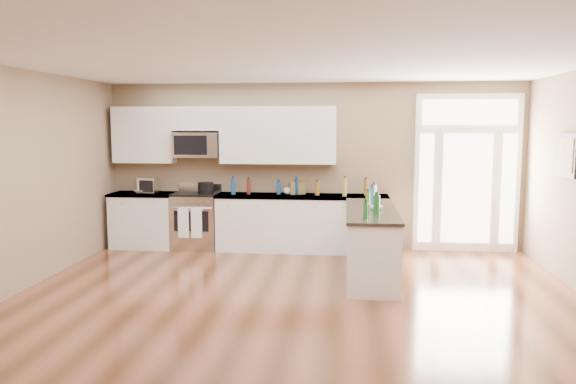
{
  "coord_description": "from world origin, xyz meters",
  "views": [
    {
      "loc": [
        0.58,
        -5.51,
        2.1
      ],
      "look_at": [
        -0.21,
        2.0,
        1.19
      ],
      "focal_mm": 35.0,
      "sensor_mm": 36.0,
      "label": 1
    }
  ],
  "objects": [
    {
      "name": "toaster_oven",
      "position": [
        -2.78,
        3.69,
        1.07
      ],
      "size": [
        0.33,
        0.27,
        0.26
      ],
      "primitive_type": "cube",
      "rotation": [
        0.0,
        0.0,
        -0.11
      ],
      "color": "silver",
      "rests_on": "back_cabinet_left"
    },
    {
      "name": "kitchen_range",
      "position": [
        -1.96,
        3.69,
        0.48
      ],
      "size": [
        0.76,
        0.68,
        1.08
      ],
      "color": "silver",
      "rests_on": "ground"
    },
    {
      "name": "ground",
      "position": [
        0.0,
        0.0,
        0.0
      ],
      "size": [
        8.0,
        8.0,
        0.0
      ],
      "primitive_type": "plane",
      "color": "#4D2A15"
    },
    {
      "name": "peninsula_cabinet",
      "position": [
        0.93,
        2.24,
        0.43
      ],
      "size": [
        0.69,
        2.32,
        0.94
      ],
      "color": "white",
      "rests_on": "ground"
    },
    {
      "name": "room_shell",
      "position": [
        0.0,
        0.0,
        1.71
      ],
      "size": [
        8.0,
        8.0,
        8.0
      ],
      "color": "#897257",
      "rests_on": "ground"
    },
    {
      "name": "stockpot",
      "position": [
        -1.77,
        3.64,
        1.05
      ],
      "size": [
        0.34,
        0.34,
        0.2
      ],
      "primitive_type": "cylinder",
      "rotation": [
        0.0,
        0.0,
        0.33
      ],
      "color": "black",
      "rests_on": "kitchen_range"
    },
    {
      "name": "cardboard_box",
      "position": [
        -0.25,
        3.81,
        1.04
      ],
      "size": [
        0.3,
        0.25,
        0.21
      ],
      "primitive_type": "cube",
      "rotation": [
        0.0,
        0.0,
        0.31
      ],
      "color": "brown",
      "rests_on": "back_cabinet_right"
    },
    {
      "name": "upper_cabinet_right",
      "position": [
        -0.57,
        3.83,
        1.93
      ],
      "size": [
        1.94,
        0.33,
        0.95
      ],
      "primitive_type": "cube",
      "color": "white",
      "rests_on": "room_shell"
    },
    {
      "name": "entry_door",
      "position": [
        2.55,
        3.95,
        1.3
      ],
      "size": [
        1.7,
        0.1,
        2.6
      ],
      "color": "white",
      "rests_on": "ground"
    },
    {
      "name": "cup_counter",
      "position": [
        -0.4,
        3.79,
        0.99
      ],
      "size": [
        0.14,
        0.14,
        0.1
      ],
      "primitive_type": "imported",
      "rotation": [
        0.0,
        0.0,
        0.08
      ],
      "color": "white",
      "rests_on": "back_cabinet_right"
    },
    {
      "name": "microwave",
      "position": [
        -1.95,
        3.8,
        1.76
      ],
      "size": [
        0.78,
        0.41,
        0.42
      ],
      "color": "silver",
      "rests_on": "room_shell"
    },
    {
      "name": "upper_cabinet_short",
      "position": [
        -1.95,
        3.83,
        2.2
      ],
      "size": [
        0.82,
        0.33,
        0.4
      ],
      "primitive_type": "cube",
      "color": "white",
      "rests_on": "room_shell"
    },
    {
      "name": "bowl_left",
      "position": [
        -2.9,
        3.66,
        0.97
      ],
      "size": [
        0.23,
        0.23,
        0.05
      ],
      "primitive_type": "imported",
      "rotation": [
        0.0,
        0.0,
        -0.06
      ],
      "color": "white",
      "rests_on": "back_cabinet_left"
    },
    {
      "name": "back_cabinet_left",
      "position": [
        -2.87,
        3.69,
        0.44
      ],
      "size": [
        1.1,
        0.66,
        0.94
      ],
      "color": "white",
      "rests_on": "ground"
    },
    {
      "name": "bowl_peninsula",
      "position": [
        1.0,
        2.2,
        0.97
      ],
      "size": [
        0.2,
        0.2,
        0.05
      ],
      "primitive_type": "imported",
      "rotation": [
        0.0,
        0.0,
        0.24
      ],
      "color": "white",
      "rests_on": "peninsula_cabinet"
    },
    {
      "name": "counter_bottles",
      "position": [
        0.26,
        3.08,
        1.07
      ],
      "size": [
        2.38,
        2.42,
        0.29
      ],
      "color": "#19591E",
      "rests_on": "back_cabinet_right"
    },
    {
      "name": "back_cabinet_right",
      "position": [
        -0.16,
        3.69,
        0.44
      ],
      "size": [
        2.85,
        0.66,
        0.94
      ],
      "color": "white",
      "rests_on": "ground"
    },
    {
      "name": "upper_cabinet_left",
      "position": [
        -2.88,
        3.83,
        1.93
      ],
      "size": [
        1.04,
        0.33,
        0.95
      ],
      "primitive_type": "cube",
      "color": "white",
      "rests_on": "room_shell"
    },
    {
      "name": "wall_art_near",
      "position": [
        3.47,
        2.2,
        1.7
      ],
      "size": [
        0.05,
        0.58,
        0.58
      ],
      "color": "black",
      "rests_on": "room_shell"
    }
  ]
}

